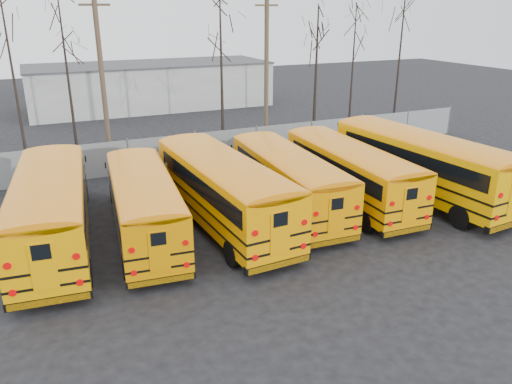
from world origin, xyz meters
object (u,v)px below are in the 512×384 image
bus_b (143,200)px  bus_c (221,185)px  utility_pole_left (102,78)px  utility_pole_right (266,69)px  bus_a (51,204)px  bus_d (287,176)px  bus_f (418,160)px  bus_e (348,168)px

bus_b → bus_c: (3.32, -0.14, 0.20)m
utility_pole_left → utility_pole_right: (10.95, 0.22, -0.00)m
bus_a → utility_pole_left: bearing=77.1°
bus_c → bus_d: bearing=3.4°
bus_a → bus_b: 3.51m
bus_b → bus_f: bearing=2.3°
utility_pole_left → bus_d: bearing=-49.5°
bus_f → utility_pole_left: size_ratio=1.23×
bus_a → bus_d: (10.16, -0.34, -0.13)m
bus_c → utility_pole_right: 15.31m
bus_b → bus_d: size_ratio=0.98×
bus_b → bus_d: bus_d is taller
bus_b → bus_e: 9.87m
bus_d → bus_f: (6.75, -1.10, 0.25)m
bus_a → bus_c: bearing=-0.3°
bus_e → utility_pole_left: (-9.39, 12.29, 3.31)m
bus_c → utility_pole_left: size_ratio=1.17×
bus_b → bus_c: 3.33m
bus_a → bus_c: size_ratio=0.99×
bus_b → bus_c: bearing=3.5°
bus_a → utility_pole_left: 12.70m
bus_b → utility_pole_left: 12.70m
bus_d → bus_e: (3.17, -0.30, 0.03)m
utility_pole_left → utility_pole_right: 10.95m
bus_c → bus_d: bus_c is taller
bus_d → bus_e: bus_e is taller
utility_pole_left → bus_a: bearing=-95.6°
utility_pole_right → bus_f: bearing=-89.5°
bus_f → utility_pole_right: bearing=93.6°
bus_c → bus_e: bearing=-2.5°
utility_pole_right → utility_pole_left: bearing=172.9°
bus_d → bus_e: 3.18m
bus_a → bus_e: size_ratio=1.07×
bus_b → bus_f: 13.49m
bus_a → bus_d: 10.16m
bus_c → utility_pole_left: utility_pole_left is taller
bus_b → bus_d: bearing=8.0°
bus_e → bus_f: (3.59, -0.80, 0.22)m
bus_d → bus_f: size_ratio=0.87×
bus_f → utility_pole_right: utility_pole_right is taller
bus_c → utility_pole_right: utility_pole_right is taller
bus_e → bus_a: bearing=179.5°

